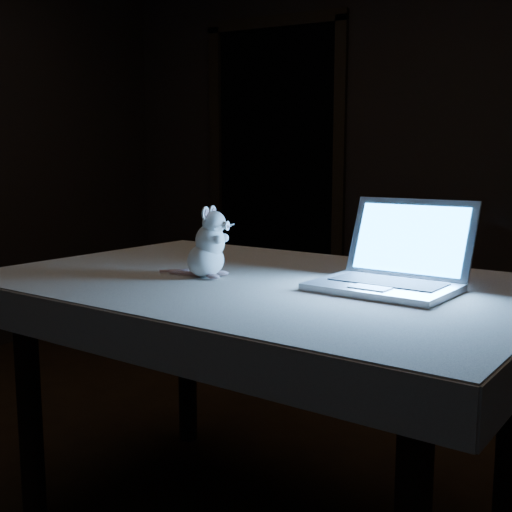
% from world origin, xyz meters
% --- Properties ---
extents(floor, '(5.00, 5.00, 0.00)m').
position_xyz_m(floor, '(0.00, 0.00, 0.00)').
color(floor, black).
rests_on(floor, ground).
extents(back_wall, '(4.50, 0.04, 2.60)m').
position_xyz_m(back_wall, '(0.00, 2.50, 1.30)').
color(back_wall, black).
rests_on(back_wall, ground).
extents(doorway, '(1.06, 0.36, 2.13)m').
position_xyz_m(doorway, '(-1.10, 2.50, 1.06)').
color(doorway, black).
rests_on(doorway, back_wall).
extents(table, '(1.60, 1.17, 0.78)m').
position_xyz_m(table, '(0.06, -0.13, 0.39)').
color(table, black).
rests_on(table, floor).
extents(tablecloth, '(1.79, 1.42, 0.11)m').
position_xyz_m(tablecloth, '(0.10, -0.15, 0.74)').
color(tablecloth, beige).
rests_on(tablecloth, table).
extents(laptop, '(0.41, 0.38, 0.24)m').
position_xyz_m(laptop, '(0.42, -0.16, 0.91)').
color(laptop, '#B2B2B8').
rests_on(laptop, tablecloth).
extents(plush_mouse, '(0.18, 0.18, 0.21)m').
position_xyz_m(plush_mouse, '(-0.09, -0.19, 0.90)').
color(plush_mouse, white).
rests_on(plush_mouse, tablecloth).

